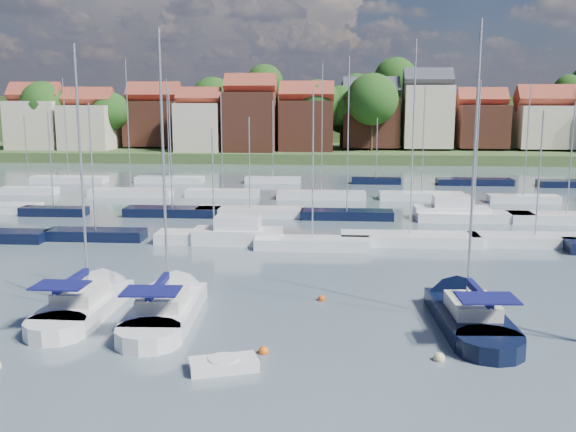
{
  "coord_description": "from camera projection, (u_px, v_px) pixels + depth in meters",
  "views": [
    {
      "loc": [
        2.23,
        -29.28,
        11.29
      ],
      "look_at": [
        -0.9,
        14.0,
        3.37
      ],
      "focal_mm": 40.0,
      "sensor_mm": 36.0,
      "label": 1
    }
  ],
  "objects": [
    {
      "name": "ground",
      "position": [
        313.0,
        204.0,
        70.17
      ],
      "size": [
        260.0,
        260.0,
        0.0
      ],
      "primitive_type": "plane",
      "color": "#44555C",
      "rests_on": "ground"
    },
    {
      "name": "sailboat_navy",
      "position": [
        462.0,
        309.0,
        33.88
      ],
      "size": [
        3.71,
        11.96,
        16.36
      ],
      "rotation": [
        0.0,
        0.0,
        1.62
      ],
      "color": "black",
      "rests_on": "ground"
    },
    {
      "name": "buoy_c",
      "position": [
        140.0,
        339.0,
        30.59
      ],
      "size": [
        0.5,
        0.5,
        0.5
      ],
      "primitive_type": "sphere",
      "color": "#D85914",
      "rests_on": "ground"
    },
    {
      "name": "far_shore_town",
      "position": [
        335.0,
        126.0,
        160.1
      ],
      "size": [
        212.46,
        90.0,
        22.27
      ],
      "color": "#43572B",
      "rests_on": "ground"
    },
    {
      "name": "buoy_d",
      "position": [
        264.0,
        353.0,
        28.9
      ],
      "size": [
        0.48,
        0.48,
        0.48
      ],
      "primitive_type": "sphere",
      "color": "#D85914",
      "rests_on": "ground"
    },
    {
      "name": "tender",
      "position": [
        224.0,
        365.0,
        27.09
      ],
      "size": [
        3.14,
        2.17,
        0.62
      ],
      "rotation": [
        0.0,
        0.0,
        0.32
      ],
      "color": "silver",
      "rests_on": "ground"
    },
    {
      "name": "sailboat_left",
      "position": [
        95.0,
        299.0,
        35.62
      ],
      "size": [
        3.18,
        11.31,
        15.31
      ],
      "rotation": [
        0.0,
        0.0,
        1.55
      ],
      "color": "silver",
      "rests_on": "ground"
    },
    {
      "name": "buoy_f",
      "position": [
        439.0,
        360.0,
        28.12
      ],
      "size": [
        0.5,
        0.5,
        0.5
      ],
      "primitive_type": "sphere",
      "color": "beige",
      "rests_on": "ground"
    },
    {
      "name": "sailboat_centre",
      "position": [
        172.0,
        303.0,
        34.96
      ],
      "size": [
        3.57,
        11.94,
        16.06
      ],
      "rotation": [
        0.0,
        0.0,
        1.61
      ],
      "color": "silver",
      "rests_on": "ground"
    },
    {
      "name": "marina_field",
      "position": [
        331.0,
        208.0,
        65.19
      ],
      "size": [
        79.62,
        41.41,
        15.93
      ],
      "color": "silver",
      "rests_on": "ground"
    },
    {
      "name": "buoy_e",
      "position": [
        322.0,
        301.0,
        36.47
      ],
      "size": [
        0.45,
        0.45,
        0.45
      ],
      "primitive_type": "sphere",
      "color": "#D85914",
      "rests_on": "ground"
    }
  ]
}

